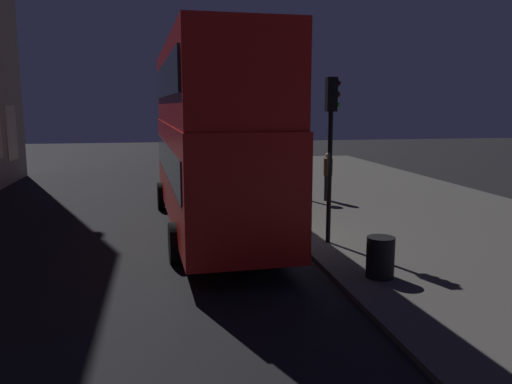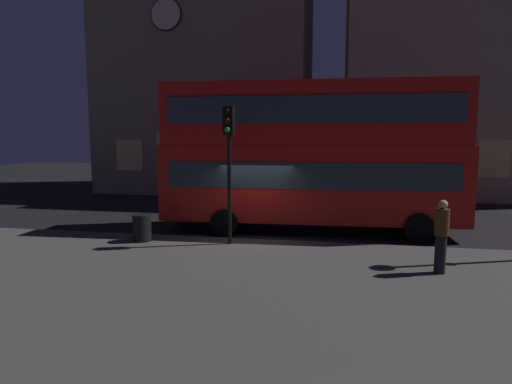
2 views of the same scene
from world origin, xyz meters
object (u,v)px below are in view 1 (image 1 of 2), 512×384
object	(u,v)px
double_decker_bus	(210,130)
litter_bin	(380,257)
street_lamp	(266,97)
pedestrian	(328,176)
traffic_light_near_kerb	(331,126)

from	to	relation	value
double_decker_bus	litter_bin	distance (m)	6.46
street_lamp	litter_bin	size ratio (longest dim) A/B	6.05
double_decker_bus	pedestrian	xyz separation A→B (m)	(3.49, -4.73, -1.91)
traffic_light_near_kerb	litter_bin	size ratio (longest dim) A/B	4.93
double_decker_bus	pedestrian	size ratio (longest dim) A/B	5.97
traffic_light_near_kerb	street_lamp	distance (m)	8.83
double_decker_bus	street_lamp	bearing A→B (deg)	-27.11
traffic_light_near_kerb	litter_bin	world-z (taller)	traffic_light_near_kerb
street_lamp	litter_bin	world-z (taller)	street_lamp
traffic_light_near_kerb	double_decker_bus	bearing A→B (deg)	56.20
traffic_light_near_kerb	litter_bin	xyz separation A→B (m)	(-2.87, -0.16, -2.61)
double_decker_bus	traffic_light_near_kerb	bearing A→B (deg)	-131.46
traffic_light_near_kerb	litter_bin	distance (m)	3.88
street_lamp	pedestrian	size ratio (longest dim) A/B	2.87
double_decker_bus	traffic_light_near_kerb	world-z (taller)	double_decker_bus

